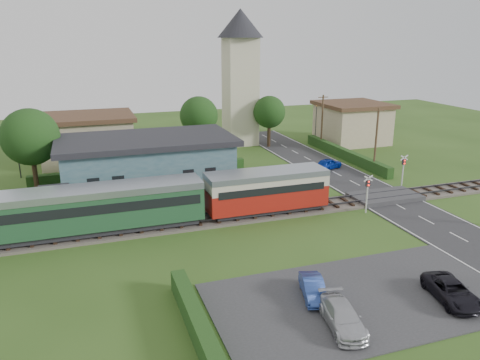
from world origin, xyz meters
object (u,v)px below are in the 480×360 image
object	(u,v)px
crossing_signal_far	(403,166)
pedestrian_near	(243,188)
equipment_hut	(55,204)
train	(47,213)
station_building	(147,165)
car_on_road	(328,164)
crossing_signal_near	(368,188)
car_park_blue	(313,288)
car_park_dark	(452,291)
car_park_silver	(343,317)
pedestrian_far	(89,202)
church_tower	(240,68)
house_west	(87,138)
house_east	(352,122)

from	to	relation	value
crossing_signal_far	pedestrian_near	bearing A→B (deg)	176.81
equipment_hut	train	size ratio (longest dim) A/B	0.06
station_building	car_on_road	xyz separation A→B (m)	(20.00, 1.47, -2.04)
crossing_signal_near	car_park_blue	xyz separation A→B (m)	(-10.42, -10.58, -1.52)
equipment_hut	station_building	xyz separation A→B (m)	(8.00, 5.79, 0.95)
car_park_blue	car_on_road	bearing A→B (deg)	75.30
car_park_blue	pedestrian_near	distance (m)	16.37
train	car_park_dark	bearing A→B (deg)	-36.30
crossing_signal_near	car_park_dark	distance (m)	13.87
train	car_park_blue	world-z (taller)	train
crossing_signal_far	pedestrian_near	size ratio (longest dim) A/B	1.83
car_park_silver	pedestrian_far	world-z (taller)	pedestrian_far
crossing_signal_near	car_on_road	xyz separation A→B (m)	(3.60, 12.88, -1.48)
crossing_signal_far	pedestrian_far	world-z (taller)	crossing_signal_far
train	car_park_silver	size ratio (longest dim) A/B	10.86
church_tower	car_park_blue	bearing A→B (deg)	-103.03
church_tower	car_park_silver	xyz separation A→B (m)	(-8.95, -42.03, -9.57)
church_tower	equipment_hut	bearing A→B (deg)	-135.25
car_on_road	pedestrian_near	bearing A→B (deg)	95.98
train	pedestrian_far	size ratio (longest dim) A/B	22.37
church_tower	house_west	xyz separation A→B (m)	(-20.00, -3.00, -7.43)
house_east	pedestrian_far	xyz separation A→B (m)	(-35.47, -18.43, -1.38)
pedestrian_far	house_west	bearing A→B (deg)	-22.71
equipment_hut	pedestrian_near	distance (m)	15.46
house_west	station_building	bearing A→B (deg)	-70.35
church_tower	crossing_signal_far	distance (m)	26.39
pedestrian_far	station_building	bearing A→B (deg)	-66.57
church_tower	crossing_signal_near	distance (m)	29.57
car_on_road	car_park_dark	distance (m)	27.16
station_building	car_on_road	distance (m)	20.16
car_on_road	car_park_dark	size ratio (longest dim) A/B	0.88
crossing_signal_near	house_west	bearing A→B (deg)	130.11
crossing_signal_far	pedestrian_near	world-z (taller)	crossing_signal_far
house_east	car_park_silver	world-z (taller)	house_east
station_building	car_park_dark	distance (m)	28.11
train	church_tower	world-z (taller)	church_tower
crossing_signal_near	pedestrian_near	size ratio (longest dim) A/B	1.83
pedestrian_far	train	bearing A→B (deg)	119.23
crossing_signal_near	church_tower	bearing A→B (deg)	92.82
crossing_signal_far	car_park_silver	bearing A→B (deg)	-133.60
equipment_hut	car_on_road	bearing A→B (deg)	14.55
station_building	house_east	xyz separation A→B (m)	(30.00, 13.01, 0.10)
crossing_signal_far	car_park_blue	bearing A→B (deg)	-138.88
car_park_silver	pedestrian_near	size ratio (longest dim) A/B	2.22
equipment_hut	car_park_blue	world-z (taller)	equipment_hut
train	car_on_road	bearing A→B (deg)	20.23
train	station_building	bearing A→B (deg)	46.93
house_east	house_west	bearing A→B (deg)	178.36
station_building	car_park_dark	world-z (taller)	station_building
church_tower	pedestrian_far	world-z (taller)	church_tower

